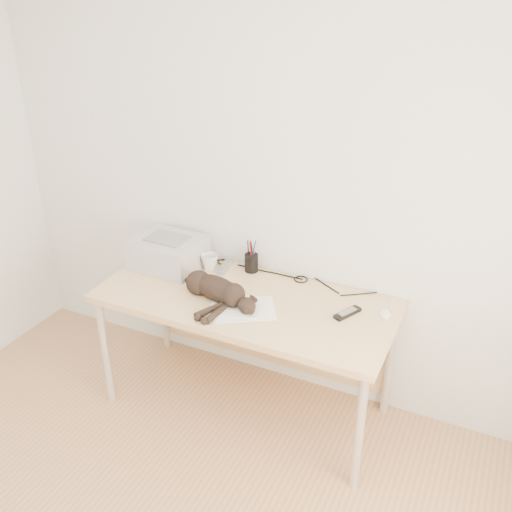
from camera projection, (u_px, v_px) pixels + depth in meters
The scene contains 11 objects.
wall_back at pixel (273, 178), 3.08m from camera, with size 3.50×3.50×0.00m, color silver.
desk at pixel (252, 311), 3.18m from camera, with size 1.60×0.70×0.74m.
printer at pixel (168, 252), 3.34m from camera, with size 0.39×0.33×0.18m.
papers at pixel (243, 308), 2.95m from camera, with size 0.41×0.35×0.01m.
cat at pixel (214, 289), 3.01m from camera, with size 0.60×0.36×0.14m.
mug at pixel (210, 262), 3.31m from camera, with size 0.10×0.10×0.09m, color silver.
pen_cup at pixel (251, 262), 3.29m from camera, with size 0.08×0.08×0.20m.
remote_grey at pixel (225, 267), 3.34m from camera, with size 0.05×0.17×0.02m, color slate.
remote_black at pixel (347, 313), 2.90m from camera, with size 0.05×0.16×0.02m, color black.
mouse at pixel (386, 312), 2.89m from camera, with size 0.06×0.10×0.03m, color white.
cable_tangle at pixel (269, 272), 3.29m from camera, with size 1.36×0.08×0.01m, color black, non-canonical shape.
Camera 1 is at (1.18, -0.94, 2.32)m, focal length 40.00 mm.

